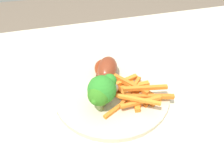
{
  "coord_description": "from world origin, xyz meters",
  "views": [
    {
      "loc": [
        0.14,
        0.31,
        1.06
      ],
      "look_at": [
        0.04,
        -0.03,
        0.75
      ],
      "focal_mm": 32.59,
      "sensor_mm": 36.0,
      "label": 1
    }
  ],
  "objects_px": {
    "broccoli_floret_front": "(102,89)",
    "dinner_plate": "(112,92)",
    "chicken_drumstick_near": "(106,70)",
    "fork": "(202,26)",
    "dining_table": "(128,122)",
    "chicken_drumstick_far": "(107,70)",
    "carrot_fries_pile": "(132,91)",
    "broccoli_floret_middle": "(100,95)"
  },
  "relations": [
    {
      "from": "broccoli_floret_middle",
      "to": "chicken_drumstick_near",
      "type": "xyz_separation_m",
      "value": [
        -0.04,
        -0.1,
        -0.02
      ]
    },
    {
      "from": "broccoli_floret_front",
      "to": "dinner_plate",
      "type": "bearing_deg",
      "value": -131.44
    },
    {
      "from": "chicken_drumstick_near",
      "to": "chicken_drumstick_far",
      "type": "relative_size",
      "value": 0.84
    },
    {
      "from": "dinner_plate",
      "to": "chicken_drumstick_far",
      "type": "distance_m",
      "value": 0.06
    },
    {
      "from": "dinner_plate",
      "to": "broccoli_floret_middle",
      "type": "height_order",
      "value": "broccoli_floret_middle"
    },
    {
      "from": "chicken_drumstick_near",
      "to": "fork",
      "type": "distance_m",
      "value": 0.48
    },
    {
      "from": "broccoli_floret_middle",
      "to": "chicken_drumstick_near",
      "type": "relative_size",
      "value": 0.56
    },
    {
      "from": "dinner_plate",
      "to": "broccoli_floret_front",
      "type": "bearing_deg",
      "value": 48.56
    },
    {
      "from": "chicken_drumstick_near",
      "to": "chicken_drumstick_far",
      "type": "xyz_separation_m",
      "value": [
        -0.0,
        0.0,
        0.0
      ]
    },
    {
      "from": "broccoli_floret_front",
      "to": "carrot_fries_pile",
      "type": "relative_size",
      "value": 0.45
    },
    {
      "from": "broccoli_floret_front",
      "to": "broccoli_floret_middle",
      "type": "height_order",
      "value": "broccoli_floret_front"
    },
    {
      "from": "chicken_drumstick_far",
      "to": "fork",
      "type": "distance_m",
      "value": 0.47
    },
    {
      "from": "broccoli_floret_middle",
      "to": "broccoli_floret_front",
      "type": "bearing_deg",
      "value": -121.92
    },
    {
      "from": "broccoli_floret_middle",
      "to": "chicken_drumstick_near",
      "type": "distance_m",
      "value": 0.11
    },
    {
      "from": "dinner_plate",
      "to": "dining_table",
      "type": "bearing_deg",
      "value": 145.47
    },
    {
      "from": "dinner_plate",
      "to": "chicken_drumstick_near",
      "type": "bearing_deg",
      "value": -89.0
    },
    {
      "from": "chicken_drumstick_near",
      "to": "fork",
      "type": "relative_size",
      "value": 0.61
    },
    {
      "from": "dining_table",
      "to": "carrot_fries_pile",
      "type": "height_order",
      "value": "carrot_fries_pile"
    },
    {
      "from": "chicken_drumstick_far",
      "to": "fork",
      "type": "bearing_deg",
      "value": -154.27
    },
    {
      "from": "dining_table",
      "to": "fork",
      "type": "xyz_separation_m",
      "value": [
        -0.39,
        -0.28,
        0.09
      ]
    },
    {
      "from": "dinner_plate",
      "to": "chicken_drumstick_far",
      "type": "xyz_separation_m",
      "value": [
        -0.0,
        -0.05,
        0.03
      ]
    },
    {
      "from": "fork",
      "to": "chicken_drumstick_far",
      "type": "bearing_deg",
      "value": -149.68
    },
    {
      "from": "broccoli_floret_front",
      "to": "carrot_fries_pile",
      "type": "height_order",
      "value": "broccoli_floret_front"
    },
    {
      "from": "dinner_plate",
      "to": "chicken_drumstick_near",
      "type": "height_order",
      "value": "chicken_drumstick_near"
    },
    {
      "from": "carrot_fries_pile",
      "to": "fork",
      "type": "relative_size",
      "value": 0.86
    },
    {
      "from": "chicken_drumstick_near",
      "to": "dining_table",
      "type": "bearing_deg",
      "value": 115.56
    },
    {
      "from": "dining_table",
      "to": "chicken_drumstick_near",
      "type": "relative_size",
      "value": 10.53
    },
    {
      "from": "carrot_fries_pile",
      "to": "chicken_drumstick_near",
      "type": "relative_size",
      "value": 1.41
    },
    {
      "from": "dinner_plate",
      "to": "fork",
      "type": "xyz_separation_m",
      "value": [
        -0.43,
        -0.26,
        -0.0
      ]
    },
    {
      "from": "dinner_plate",
      "to": "carrot_fries_pile",
      "type": "xyz_separation_m",
      "value": [
        -0.04,
        0.03,
        0.02
      ]
    },
    {
      "from": "dinner_plate",
      "to": "broccoli_floret_front",
      "type": "xyz_separation_m",
      "value": [
        0.03,
        0.04,
        0.05
      ]
    },
    {
      "from": "broccoli_floret_middle",
      "to": "chicken_drumstick_near",
      "type": "bearing_deg",
      "value": -110.54
    },
    {
      "from": "dinner_plate",
      "to": "carrot_fries_pile",
      "type": "distance_m",
      "value": 0.05
    },
    {
      "from": "carrot_fries_pile",
      "to": "dinner_plate",
      "type": "bearing_deg",
      "value": -34.52
    },
    {
      "from": "dining_table",
      "to": "broccoli_floret_middle",
      "type": "height_order",
      "value": "broccoli_floret_middle"
    },
    {
      "from": "carrot_fries_pile",
      "to": "chicken_drumstick_far",
      "type": "relative_size",
      "value": 1.18
    },
    {
      "from": "broccoli_floret_front",
      "to": "chicken_drumstick_far",
      "type": "xyz_separation_m",
      "value": [
        -0.03,
        -0.09,
        -0.02
      ]
    },
    {
      "from": "chicken_drumstick_near",
      "to": "fork",
      "type": "height_order",
      "value": "chicken_drumstick_near"
    },
    {
      "from": "broccoli_floret_front",
      "to": "carrot_fries_pile",
      "type": "xyz_separation_m",
      "value": [
        -0.07,
        -0.01,
        -0.03
      ]
    },
    {
      "from": "broccoli_floret_front",
      "to": "chicken_drumstick_near",
      "type": "relative_size",
      "value": 0.64
    },
    {
      "from": "broccoli_floret_front",
      "to": "carrot_fries_pile",
      "type": "bearing_deg",
      "value": -173.56
    },
    {
      "from": "broccoli_floret_front",
      "to": "chicken_drumstick_far",
      "type": "relative_size",
      "value": 0.53
    }
  ]
}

